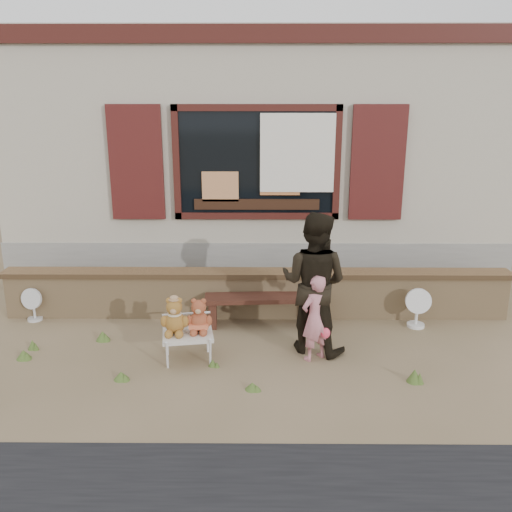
{
  "coord_description": "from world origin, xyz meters",
  "views": [
    {
      "loc": [
        0.06,
        -6.18,
        2.99
      ],
      "look_at": [
        0.0,
        0.6,
        1.0
      ],
      "focal_mm": 38.0,
      "sensor_mm": 36.0,
      "label": 1
    }
  ],
  "objects_px": {
    "bench": "(265,304)",
    "folding_chair": "(188,335)",
    "teddy_bear_right": "(199,315)",
    "adult": "(314,283)",
    "teddy_bear_left": "(175,315)",
    "child": "(315,318)"
  },
  "relations": [
    {
      "from": "bench",
      "to": "teddy_bear_right",
      "type": "height_order",
      "value": "teddy_bear_right"
    },
    {
      "from": "child",
      "to": "adult",
      "type": "relative_size",
      "value": 0.6
    },
    {
      "from": "adult",
      "to": "bench",
      "type": "bearing_deg",
      "value": -26.76
    },
    {
      "from": "teddy_bear_left",
      "to": "teddy_bear_right",
      "type": "height_order",
      "value": "teddy_bear_left"
    },
    {
      "from": "teddy_bear_left",
      "to": "child",
      "type": "height_order",
      "value": "child"
    },
    {
      "from": "teddy_bear_left",
      "to": "adult",
      "type": "height_order",
      "value": "adult"
    },
    {
      "from": "child",
      "to": "teddy_bear_left",
      "type": "bearing_deg",
      "value": -31.3
    },
    {
      "from": "folding_chair",
      "to": "teddy_bear_right",
      "type": "relative_size",
      "value": 1.56
    },
    {
      "from": "bench",
      "to": "folding_chair",
      "type": "distance_m",
      "value": 1.39
    },
    {
      "from": "bench",
      "to": "child",
      "type": "distance_m",
      "value": 1.18
    },
    {
      "from": "teddy_bear_right",
      "to": "teddy_bear_left",
      "type": "bearing_deg",
      "value": -180.0
    },
    {
      "from": "bench",
      "to": "folding_chair",
      "type": "height_order",
      "value": "bench"
    },
    {
      "from": "bench",
      "to": "folding_chair",
      "type": "relative_size",
      "value": 2.53
    },
    {
      "from": "child",
      "to": "bench",
      "type": "bearing_deg",
      "value": -93.86
    },
    {
      "from": "bench",
      "to": "child",
      "type": "height_order",
      "value": "child"
    },
    {
      "from": "folding_chair",
      "to": "teddy_bear_left",
      "type": "relative_size",
      "value": 1.47
    },
    {
      "from": "teddy_bear_left",
      "to": "teddy_bear_right",
      "type": "relative_size",
      "value": 1.07
    },
    {
      "from": "folding_chair",
      "to": "bench",
      "type": "bearing_deg",
      "value": 39.08
    },
    {
      "from": "child",
      "to": "folding_chair",
      "type": "bearing_deg",
      "value": -32.0
    },
    {
      "from": "teddy_bear_right",
      "to": "adult",
      "type": "bearing_deg",
      "value": 1.89
    },
    {
      "from": "teddy_bear_right",
      "to": "adult",
      "type": "relative_size",
      "value": 0.24
    },
    {
      "from": "child",
      "to": "adult",
      "type": "height_order",
      "value": "adult"
    }
  ]
}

